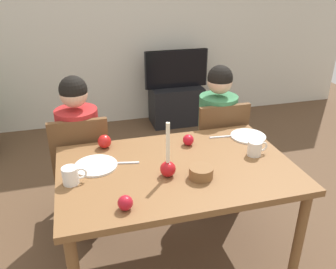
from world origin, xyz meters
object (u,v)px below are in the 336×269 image
(person_right_child, at_px, (216,138))
(mug_right, at_px, (255,148))
(plate_right, at_px, (248,136))
(apple_by_right_mug, at_px, (125,203))
(apple_near_candle, at_px, (104,141))
(person_left_child, at_px, (81,155))
(plate_left, at_px, (96,165))
(tv, at_px, (176,69))
(chair_right, at_px, (217,146))
(tv_stand, at_px, (176,105))
(candle_centerpiece, at_px, (168,165))
(apple_by_left_plate, at_px, (188,140))
(mug_left, at_px, (71,175))
(bowl_walnuts, at_px, (201,172))
(chair_left, at_px, (82,164))
(dining_table, at_px, (177,178))

(person_right_child, xyz_separation_m, mug_right, (-0.01, -0.63, 0.23))
(plate_right, relative_size, apple_by_right_mug, 3.19)
(apple_near_candle, xyz_separation_m, apple_by_right_mug, (0.03, -0.69, -0.01))
(person_left_child, bearing_deg, mug_right, -30.54)
(plate_left, bearing_deg, tv, 62.18)
(chair_right, height_order, plate_left, chair_right)
(tv_stand, distance_m, candle_centerpiece, 2.57)
(plate_right, height_order, apple_by_left_plate, apple_by_left_plate)
(apple_by_left_plate, bearing_deg, mug_left, -160.43)
(plate_left, height_order, apple_by_left_plate, apple_by_left_plate)
(person_left_child, xyz_separation_m, mug_right, (1.07, -0.63, 0.23))
(plate_right, bearing_deg, apple_by_right_mug, -148.67)
(bowl_walnuts, bearing_deg, apple_by_right_mug, -159.01)
(mug_left, xyz_separation_m, apple_near_candle, (0.22, 0.38, -0.00))
(person_left_child, bearing_deg, apple_by_right_mug, -78.89)
(apple_by_left_plate, bearing_deg, tv_stand, 75.62)
(chair_left, relative_size, apple_by_left_plate, 12.15)
(dining_table, height_order, candle_centerpiece, candle_centerpiece)
(candle_centerpiece, height_order, mug_left, candle_centerpiece)
(plate_right, relative_size, mug_right, 1.84)
(plate_left, relative_size, mug_right, 1.93)
(chair_right, height_order, apple_near_candle, chair_right)
(chair_left, height_order, person_right_child, person_right_child)
(chair_left, bearing_deg, apple_by_right_mug, -78.51)
(chair_right, height_order, tv, tv)
(person_right_child, bearing_deg, bowl_walnuts, -118.54)
(tv, bearing_deg, bowl_walnuts, -103.37)
(tv_stand, xyz_separation_m, apple_near_candle, (-1.07, -1.94, 0.55))
(mug_right, bearing_deg, bowl_walnuts, -158.86)
(mug_right, bearing_deg, plate_right, 71.59)
(dining_table, height_order, apple_near_candle, apple_near_candle)
(apple_near_candle, bearing_deg, person_right_child, 17.01)
(candle_centerpiece, xyz_separation_m, apple_by_right_mug, (-0.28, -0.24, -0.03))
(person_left_child, bearing_deg, dining_table, -49.33)
(person_left_child, relative_size, apple_by_right_mug, 15.29)
(tv_stand, xyz_separation_m, mug_left, (-1.29, -2.32, 0.56))
(mug_left, relative_size, apple_near_candle, 1.51)
(chair_right, bearing_deg, tv, 84.86)
(chair_right, bearing_deg, plate_left, -154.28)
(mug_right, distance_m, apple_near_candle, 0.97)
(chair_right, xyz_separation_m, tv_stand, (0.15, 1.69, -0.27))
(dining_table, distance_m, person_left_child, 0.85)
(plate_right, xyz_separation_m, bowl_walnuts, (-0.50, -0.41, 0.03))
(chair_left, xyz_separation_m, apple_by_right_mug, (0.19, -0.94, 0.28))
(tv, bearing_deg, chair_right, -95.14)
(tv_stand, distance_m, plate_left, 2.51)
(person_left_child, xyz_separation_m, plate_left, (0.08, -0.51, 0.19))
(tv, bearing_deg, chair_left, -125.99)
(bowl_walnuts, height_order, apple_by_right_mug, apple_by_right_mug)
(mug_right, bearing_deg, person_right_child, 89.07)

